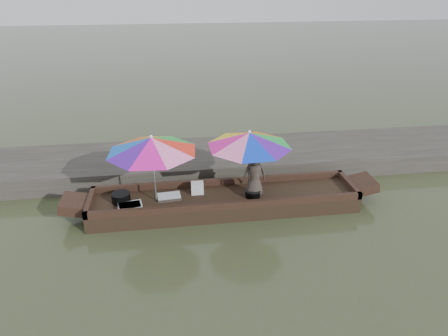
{
  "coord_description": "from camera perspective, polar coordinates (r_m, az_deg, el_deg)",
  "views": [
    {
      "loc": [
        -1.11,
        -7.81,
        4.86
      ],
      "look_at": [
        0.0,
        0.1,
        1.0
      ],
      "focal_mm": 32.0,
      "sensor_mm": 36.0,
      "label": 1
    }
  ],
  "objects": [
    {
      "name": "water",
      "position": [
        9.27,
        0.09,
        -5.84
      ],
      "size": [
        80.0,
        80.0,
        0.0
      ],
      "primitive_type": "plane",
      "color": "#394423",
      "rests_on": "ground"
    },
    {
      "name": "vendor",
      "position": [
        8.87,
        4.41,
        -0.94
      ],
      "size": [
        0.52,
        0.34,
        1.06
      ],
      "primitive_type": "imported",
      "rotation": [
        0.0,
        0.0,
        3.14
      ],
      "color": "#342B27",
      "rests_on": "boat_hull"
    },
    {
      "name": "dock",
      "position": [
        11.08,
        -1.51,
        1.19
      ],
      "size": [
        22.0,
        2.2,
        0.5
      ],
      "primitive_type": "cube",
      "color": "#2D2B26",
      "rests_on": "ground"
    },
    {
      "name": "charcoal_grill",
      "position": [
        9.04,
        4.14,
        -3.65
      ],
      "size": [
        0.34,
        0.34,
        0.16
      ],
      "primitive_type": "cylinder",
      "color": "black",
      "rests_on": "boat_hull"
    },
    {
      "name": "tray_scallop",
      "position": [
        9.07,
        -7.85,
        -4.08
      ],
      "size": [
        0.54,
        0.39,
        0.06
      ],
      "primitive_type": "cube",
      "rotation": [
        0.0,
        0.0,
        0.08
      ],
      "color": "silver",
      "rests_on": "boat_hull"
    },
    {
      "name": "boat_hull",
      "position": [
        9.18,
        0.09,
        -4.91
      ],
      "size": [
        6.03,
        1.2,
        0.35
      ],
      "primitive_type": "cube",
      "color": "black",
      "rests_on": "water"
    },
    {
      "name": "tray_crayfish",
      "position": [
        8.82,
        -13.28,
        -5.39
      ],
      "size": [
        0.56,
        0.44,
        0.09
      ],
      "primitive_type": "cube",
      "rotation": [
        0.0,
        0.0,
        0.18
      ],
      "color": "silver",
      "rests_on": "boat_hull"
    },
    {
      "name": "umbrella_stern",
      "position": [
        8.81,
        3.53,
        0.66
      ],
      "size": [
        2.45,
        2.45,
        1.55
      ],
      "primitive_type": null,
      "rotation": [
        0.0,
        0.0,
        0.43
      ],
      "color": "#FF650C",
      "rests_on": "boat_hull"
    },
    {
      "name": "cooking_pot",
      "position": [
        9.08,
        -14.49,
        -4.12
      ],
      "size": [
        0.41,
        0.41,
        0.21
      ],
      "primitive_type": "cylinder",
      "color": "black",
      "rests_on": "boat_hull"
    },
    {
      "name": "supply_bag",
      "position": [
        9.15,
        -3.83,
        -2.86
      ],
      "size": [
        0.29,
        0.23,
        0.26
      ],
      "primitive_type": "cube",
      "rotation": [
        0.0,
        0.0,
        -0.04
      ],
      "color": "silver",
      "rests_on": "boat_hull"
    },
    {
      "name": "umbrella_bow",
      "position": [
        8.67,
        -10.01,
        -0.16
      ],
      "size": [
        2.44,
        2.44,
        1.55
      ],
      "primitive_type": null,
      "rotation": [
        0.0,
        0.0,
        0.32
      ],
      "color": "green",
      "rests_on": "boat_hull"
    }
  ]
}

